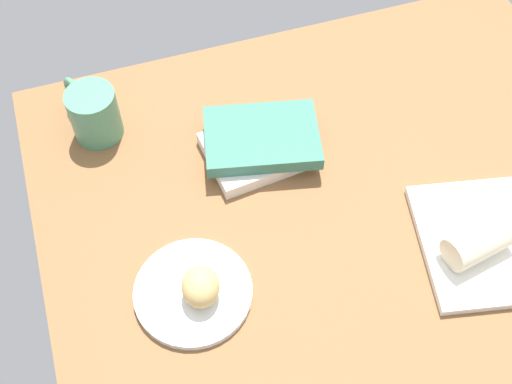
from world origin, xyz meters
The scene contains 7 objects.
dining_table centered at (0.00, 0.00, 2.00)cm, with size 110.00×90.00×4.00cm, color brown.
round_plate centered at (31.61, 9.44, 4.70)cm, with size 19.36×19.36×1.40cm, color white.
scone_pastry centered at (30.40, 10.67, 8.31)cm, with size 7.11×6.05×5.81cm, color tan.
square_plate centered at (-19.44, 16.06, 4.80)cm, with size 24.36×24.36×1.60cm, color white.
breakfast_wrap centered at (-15.18, 17.11, 8.56)cm, with size 5.93×5.93×11.52cm, color beige.
book_stack centered at (12.03, -15.01, 6.78)cm, with size 23.61×18.93×5.41cm.
coffee_mug centered at (40.08, -29.63, 9.35)cm, with size 9.24×14.17×10.49cm.
Camera 1 is at (36.31, 56.94, 101.88)cm, focal length 46.00 mm.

